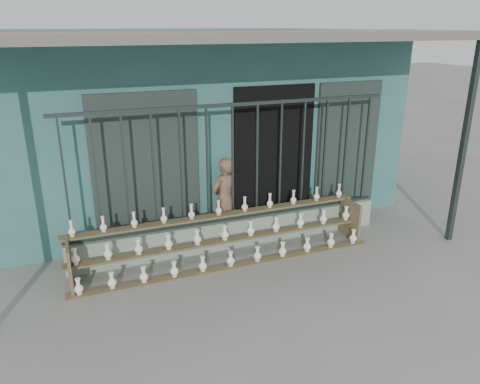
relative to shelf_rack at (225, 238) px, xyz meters
name	(u,v)px	position (x,y,z in m)	size (l,w,h in m)	color
ground	(267,286)	(0.28, -0.89, -0.36)	(60.00, 60.00, 0.00)	slate
workshop_building	(182,113)	(0.28, 3.34, 1.26)	(7.40, 6.60, 3.21)	#2F635F
parapet_wall	(233,232)	(0.28, 0.41, -0.13)	(5.00, 0.20, 0.45)	gray
security_fence	(233,164)	(0.28, 0.41, 0.99)	(5.00, 0.04, 1.80)	#283330
shelf_rack	(225,238)	(0.00, 0.00, 0.00)	(4.50, 0.68, 0.85)	brown
elderly_woman	(225,199)	(0.25, 0.70, 0.32)	(0.50, 0.33, 1.37)	brown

